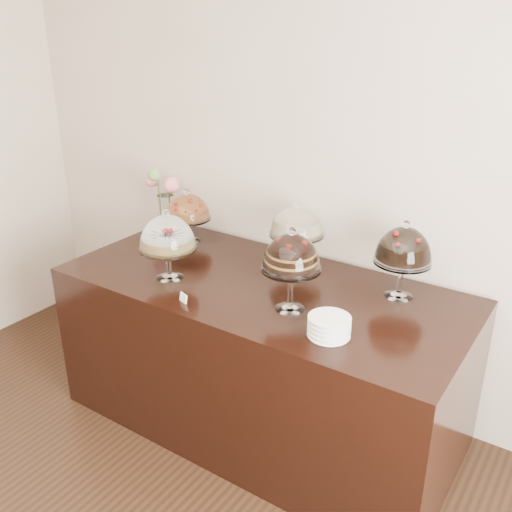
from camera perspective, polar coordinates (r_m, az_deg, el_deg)
The scene contains 10 objects.
wall_back at distance 3.18m, azimuth 10.15°, elevation 9.48°, with size 5.00×0.04×3.00m, color beige.
display_counter at distance 3.27m, azimuth 0.49°, elevation -9.92°, with size 2.20×1.00×0.90m, color black.
cake_stand_sugar_sponge at distance 3.06m, azimuth -8.87°, elevation 2.03°, with size 0.31×0.31×0.39m.
cake_stand_choco_layer at distance 2.68m, azimuth 3.55°, elevation 0.05°, with size 0.29×0.29×0.42m.
cake_stand_cheesecake at distance 3.18m, azimuth 4.12°, elevation 3.21°, with size 0.31×0.31×0.38m.
cake_stand_dark_choco at distance 2.90m, azimuth 14.55°, elevation 0.74°, with size 0.29×0.29×0.41m.
cake_stand_fruit_tart at distance 3.58m, azimuth -6.87°, elevation 4.68°, with size 0.29×0.29×0.34m.
flower_vase at distance 3.79m, azimuth -9.10°, elevation 5.84°, with size 0.29×0.25×0.43m.
plate_stack at distance 2.57m, azimuth 7.32°, elevation -7.03°, with size 0.19×0.19×0.09m.
price_card_left at distance 2.88m, azimuth -7.28°, elevation -4.17°, with size 0.06×0.01×0.04m, color white.
Camera 1 is at (1.23, 0.16, 2.23)m, focal length 40.00 mm.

